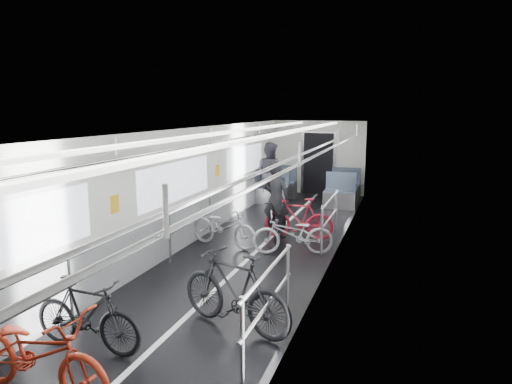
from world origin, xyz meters
TOP-DOWN VIEW (x-y plane):
  - car_shell at (0.00, 1.78)m, footprint 3.02×14.01m
  - bike_left_near at (-0.56, -4.61)m, footprint 1.84×0.78m
  - bike_left_mid at (-0.69, -3.73)m, footprint 1.49×0.48m
  - bike_left_far at (-0.74, 0.57)m, footprint 1.68×0.94m
  - bike_right_near at (0.75, -2.69)m, footprint 1.79×1.01m
  - bike_right_mid at (0.73, 0.50)m, footprint 1.65×0.99m
  - bike_right_far at (0.59, 1.59)m, footprint 1.53×0.51m
  - bike_aisle at (0.23, 1.49)m, footprint 0.81×1.73m
  - person_standing at (0.08, 1.59)m, footprint 0.65×0.47m
  - person_seated at (-1.07, 4.96)m, footprint 1.07×0.95m

SIDE VIEW (x-z plane):
  - bike_right_mid at x=0.73m, z-range 0.00..0.82m
  - bike_left_far at x=-0.74m, z-range 0.00..0.83m
  - bike_aisle at x=0.23m, z-range 0.00..0.88m
  - bike_left_mid at x=-0.69m, z-range 0.00..0.89m
  - bike_right_far at x=0.59m, z-range 0.00..0.91m
  - bike_left_near at x=-0.56m, z-range 0.00..0.94m
  - bike_right_near at x=0.75m, z-range 0.00..1.04m
  - person_standing at x=0.08m, z-range 0.00..1.67m
  - person_seated at x=-1.07m, z-range 0.00..1.82m
  - car_shell at x=0.00m, z-range -0.08..2.33m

